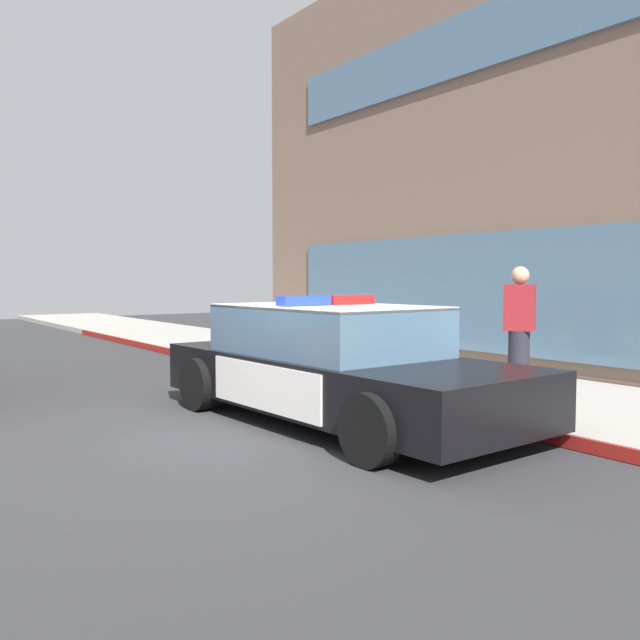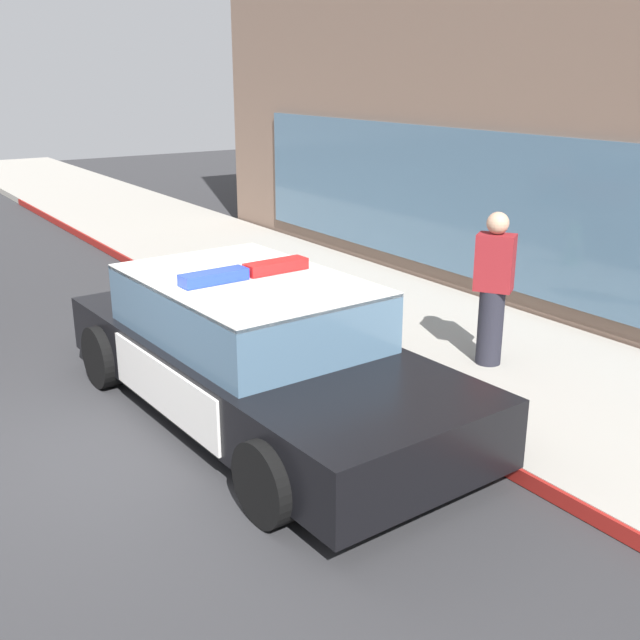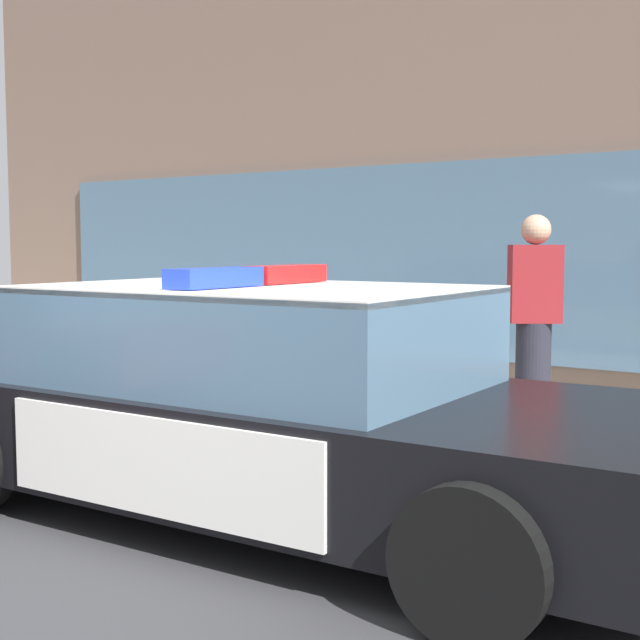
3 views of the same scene
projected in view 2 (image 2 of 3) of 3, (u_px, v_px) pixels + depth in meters
ground at (151, 444)px, 7.00m from camera, size 48.00×48.00×0.00m
sidewalk at (462, 352)px, 9.08m from camera, size 48.00×3.33×0.15m
curb_red_paint at (349, 383)px, 8.19m from camera, size 28.80×0.04×0.14m
police_cruiser at (255, 349)px, 7.43m from camera, size 5.05×2.32×1.49m
fire_hydrant at (304, 295)px, 9.87m from camera, size 0.34×0.39×0.73m
pedestrian_on_sidewalk at (493, 289)px, 8.27m from camera, size 0.48×0.43×1.71m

